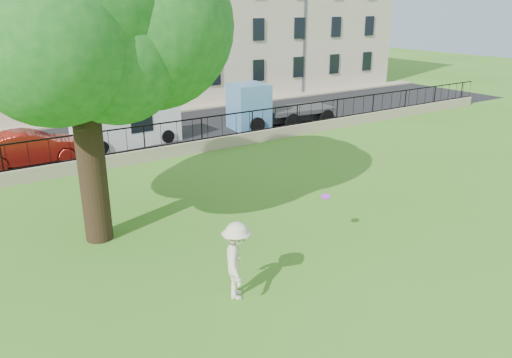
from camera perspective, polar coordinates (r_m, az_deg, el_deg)
ground at (r=14.31m, az=6.22°, el=-9.90°), size 120.00×120.00×0.00m
retaining_wall at (r=23.90m, az=-12.51°, el=2.69°), size 50.00×0.40×0.60m
iron_railing at (r=23.67m, az=-12.66°, el=4.66°), size 50.00×0.05×1.13m
street at (r=28.26m, az=-16.06°, el=4.33°), size 60.00×9.00×0.01m
sidewalk at (r=33.12m, az=-18.96°, el=6.26°), size 60.00×1.40×0.12m
building_row at (r=37.90m, az=-22.60°, el=17.88°), size 56.40×10.40×13.80m
tree at (r=15.04m, az=-20.73°, el=18.31°), size 8.32×6.52×10.46m
man at (r=12.42m, az=-2.19°, el=-9.32°), size 1.31×1.50×2.01m
frisbee at (r=15.07m, az=7.96°, el=-2.00°), size 0.30×0.31×0.12m
red_sedan at (r=24.90m, az=-24.34°, el=3.25°), size 4.84×1.81×1.58m
white_van at (r=26.92m, az=-14.60°, el=6.18°), size 5.42×2.36×2.23m
blue_truck at (r=30.39m, az=2.83°, el=8.62°), size 6.51×2.96×2.64m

